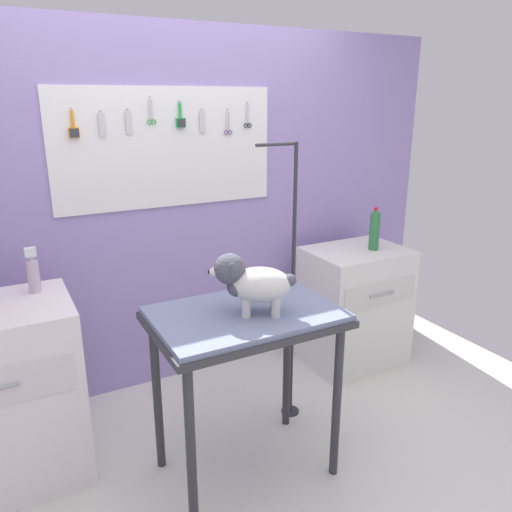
# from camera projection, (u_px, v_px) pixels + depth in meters

# --- Properties ---
(ground) EXTENTS (4.40, 4.00, 0.04)m
(ground) POSITION_uv_depth(u_px,v_px,m) (269.00, 492.00, 2.52)
(ground) COLOR silver
(rear_wall_panel) EXTENTS (4.00, 0.11, 2.30)m
(rear_wall_panel) POSITION_uv_depth(u_px,v_px,m) (173.00, 212.00, 3.24)
(rear_wall_panel) COLOR #9884C3
(rear_wall_panel) RESTS_ON ground
(grooming_table) EXTENTS (0.89, 0.59, 0.90)m
(grooming_table) POSITION_uv_depth(u_px,v_px,m) (246.00, 331.00, 2.41)
(grooming_table) COLOR #2D2D33
(grooming_table) RESTS_ON ground
(grooming_arm) EXTENTS (0.29, 0.11, 1.65)m
(grooming_arm) POSITION_uv_depth(u_px,v_px,m) (291.00, 297.00, 2.89)
(grooming_arm) COLOR #2D2D33
(grooming_arm) RESTS_ON ground
(dog) EXTENTS (0.39, 0.29, 0.29)m
(dog) POSITION_uv_depth(u_px,v_px,m) (251.00, 282.00, 2.31)
(dog) COLOR silver
(dog) RESTS_ON grooming_table
(cabinet_right) EXTENTS (0.68, 0.54, 0.86)m
(cabinet_right) POSITION_uv_depth(u_px,v_px,m) (354.00, 306.00, 3.63)
(cabinet_right) COLOR silver
(cabinet_right) RESTS_ON ground
(spray_bottle_short) EXTENTS (0.06, 0.06, 0.23)m
(spray_bottle_short) POSITION_uv_depth(u_px,v_px,m) (33.00, 273.00, 2.51)
(spray_bottle_short) COLOR #BCABBC
(spray_bottle_short) RESTS_ON counter_left
(soda_bottle) EXTENTS (0.07, 0.07, 0.30)m
(soda_bottle) POSITION_uv_depth(u_px,v_px,m) (374.00, 230.00, 3.46)
(soda_bottle) COLOR #2D703F
(soda_bottle) RESTS_ON cabinet_right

